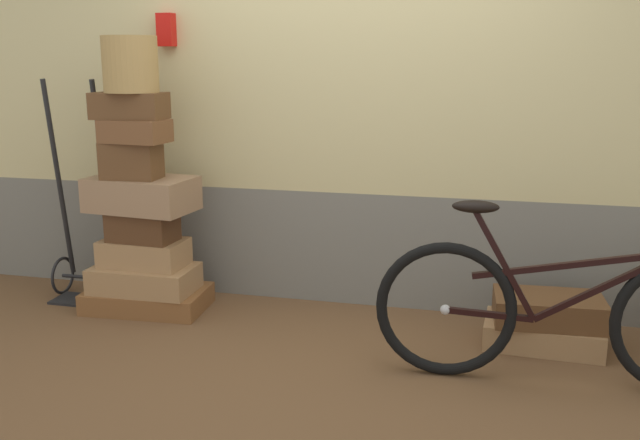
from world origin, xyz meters
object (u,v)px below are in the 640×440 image
object	(u,v)px
suitcase_3	(143,227)
suitcase_6	(135,131)
suitcase_4	(142,194)
suitcase_1	(145,278)
suitcase_5	(131,160)
suitcase_8	(543,334)
suitcase_2	(144,253)
suitcase_9	(548,309)
suitcase_7	(129,106)
suitcase_0	(148,299)
luggage_trolley	(85,244)
bicycle	(562,313)
wicker_basket	(130,64)

from	to	relation	value
suitcase_3	suitcase_6	world-z (taller)	suitcase_6
suitcase_4	suitcase_6	bearing A→B (deg)	-72.53
suitcase_1	suitcase_6	bearing A→B (deg)	-82.00
suitcase_3	suitcase_5	world-z (taller)	suitcase_5
suitcase_3	suitcase_8	size ratio (longest dim) A/B	0.64
suitcase_2	suitcase_8	size ratio (longest dim) A/B	0.82
suitcase_3	suitcase_9	bearing A→B (deg)	4.04
suitcase_2	suitcase_7	bearing A→B (deg)	-169.88
suitcase_5	suitcase_8	distance (m)	2.56
suitcase_2	suitcase_8	distance (m)	2.39
suitcase_4	suitcase_9	bearing A→B (deg)	5.31
suitcase_0	suitcase_1	size ratio (longest dim) A/B	1.17
suitcase_2	suitcase_1	bearing A→B (deg)	-78.99
suitcase_1	luggage_trolley	size ratio (longest dim) A/B	0.44
suitcase_7	suitcase_1	bearing A→B (deg)	-20.89
luggage_trolley	bicycle	size ratio (longest dim) A/B	0.80
suitcase_5	wicker_basket	size ratio (longest dim) A/B	1.03
suitcase_6	suitcase_9	bearing A→B (deg)	5.13
suitcase_2	suitcase_7	distance (m)	0.90
bicycle	suitcase_5	bearing A→B (deg)	169.53
suitcase_3	suitcase_6	size ratio (longest dim) A/B	1.04
suitcase_0	suitcase_2	distance (m)	0.30
suitcase_0	suitcase_9	world-z (taller)	suitcase_9
suitcase_0	wicker_basket	world-z (taller)	wicker_basket
suitcase_2	suitcase_9	size ratio (longest dim) A/B	0.89
suitcase_2	suitcase_6	xyz separation A→B (m)	(0.01, -0.03, 0.75)
suitcase_8	wicker_basket	size ratio (longest dim) A/B	1.93
suitcase_1	suitcase_3	xyz separation A→B (m)	(0.01, -0.00, 0.33)
suitcase_4	suitcase_2	bearing A→B (deg)	-69.65
wicker_basket	suitcase_9	bearing A→B (deg)	-0.15
suitcase_4	suitcase_6	xyz separation A→B (m)	(0.01, -0.06, 0.39)
suitcase_8	bicycle	world-z (taller)	bicycle
luggage_trolley	suitcase_3	bearing A→B (deg)	-15.56
suitcase_3	suitcase_9	xyz separation A→B (m)	(2.38, 0.01, -0.32)
suitcase_3	suitcase_7	world-z (taller)	suitcase_7
suitcase_3	suitcase_2	bearing A→B (deg)	123.75
wicker_basket	bicycle	distance (m)	2.72
bicycle	suitcase_0	bearing A→B (deg)	168.59
suitcase_9	luggage_trolley	world-z (taller)	luggage_trolley
suitcase_9	luggage_trolley	bearing A→B (deg)	174.00
suitcase_0	suitcase_7	size ratio (longest dim) A/B	1.73
wicker_basket	suitcase_1	bearing A→B (deg)	-37.03
suitcase_9	bicycle	xyz separation A→B (m)	(0.02, -0.46, 0.15)
suitcase_0	wicker_basket	size ratio (longest dim) A/B	2.27
suitcase_4	bicycle	bearing A→B (deg)	-5.49
suitcase_0	suitcase_8	world-z (taller)	suitcase_8
wicker_basket	suitcase_7	bearing A→B (deg)	179.78
suitcase_7	bicycle	distance (m)	2.65
luggage_trolley	bicycle	world-z (taller)	luggage_trolley
suitcase_5	luggage_trolley	bearing A→B (deg)	159.24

